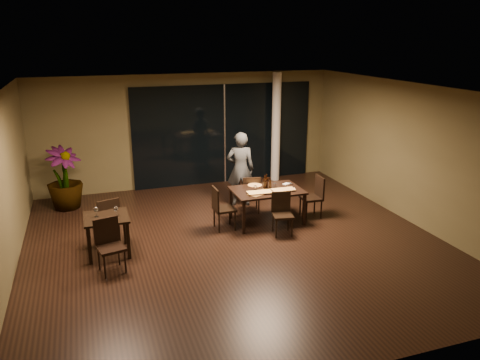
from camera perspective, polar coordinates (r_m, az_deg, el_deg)
The scene contains 32 objects.
ground at distance 9.39m, azimuth -0.64°, elevation -7.61°, with size 8.00×8.00×0.00m, color black.
wall_back at distance 12.67m, azimuth -6.41°, elevation 6.03°, with size 8.00×0.10×3.00m, color brown.
wall_front at distance 5.42m, azimuth 12.97°, elevation -10.13°, with size 8.00×0.10×3.00m, color brown.
wall_right at distance 10.78m, azimuth 20.27°, elevation 3.07°, with size 0.10×8.00×3.00m, color brown.
ceiling at distance 8.56m, azimuth -0.71°, elevation 11.04°, with size 8.00×8.00×0.04m, color silver.
window_panel at distance 12.86m, azimuth -1.93°, elevation 5.62°, with size 5.00×0.06×2.70m, color black.
column at distance 13.01m, azimuth 4.41°, elevation 6.39°, with size 0.24×0.24×3.00m, color silver.
main_table at distance 10.15m, azimuth 3.31°, elevation -1.56°, with size 1.50×1.00×0.75m.
side_table at distance 9.04m, azimuth -15.95°, elevation -5.03°, with size 0.80×0.80×0.75m.
chair_main_far at distance 10.70m, azimuth 1.36°, elevation -1.54°, with size 0.49×0.49×0.89m.
chair_main_near at distance 9.69m, azimuth 5.12°, elevation -3.76°, with size 0.47×0.47×0.87m.
chair_main_left at distance 9.82m, azimuth -2.37°, elevation -3.20°, with size 0.44×0.44×0.93m.
chair_main_right at distance 10.63m, azimuth 9.09°, elevation -1.74°, with size 0.46×0.46×0.94m.
chair_side_far at distance 9.53m, azimuth -15.83°, elevation -4.49°, with size 0.54×0.54×0.94m.
chair_side_near at distance 8.46m, azimuth -15.67°, elevation -7.31°, with size 0.52×0.52×0.94m.
diner at distance 11.12m, azimuth 0.05°, elevation 1.34°, with size 0.61×0.41×1.79m, color #303335.
potted_plant at distance 11.68m, azimuth -20.65°, elevation 0.20°, with size 0.81×0.81×1.48m, color #1A4B19.
pizza_board_left at distance 9.87m, azimuth 2.42°, elevation -1.61°, with size 0.54×0.27×0.01m, color #4F3519.
pizza_board_right at distance 10.07m, azimuth 5.29°, elevation -1.29°, with size 0.51×0.26×0.01m, color #422315.
oblong_pizza_left at distance 9.86m, azimuth 2.42°, elevation -1.52°, with size 0.51×0.23×0.02m, color maroon, non-canonical shape.
oblong_pizza_right at distance 10.06m, azimuth 5.29°, elevation -1.20°, with size 0.48×0.22×0.02m, color maroon, non-canonical shape.
round_pizza at distance 10.36m, azimuth 1.83°, elevation -0.67°, with size 0.31×0.31×0.01m, color #B21D13.
bottle_a at distance 10.12m, azimuth 3.04°, elevation -0.29°, with size 0.07×0.07×0.30m, color black, non-canonical shape.
bottle_b at distance 10.11m, azimuth 3.70°, elevation -0.43°, with size 0.06×0.06×0.26m, color black, non-canonical shape.
bottle_c at distance 10.17m, azimuth 3.24°, elevation -0.15°, with size 0.07×0.07×0.32m, color black, non-canonical shape.
tumbler_left at distance 10.08m, azimuth 1.89°, elevation -0.97°, with size 0.08×0.08×0.09m, color white.
tumbler_right at distance 10.28m, azimuth 4.25°, elevation -0.65°, with size 0.07×0.07×0.09m, color white.
napkin_near at distance 10.20m, azimuth 6.21°, elevation -1.06°, with size 0.18×0.10×0.01m, color white.
napkin_far at distance 10.53m, azimuth 5.72°, elevation -0.45°, with size 0.18×0.10×0.01m, color white.
wine_glass_a at distance 8.99m, azimuth -17.13°, elevation -3.75°, with size 0.08×0.08×0.19m, color white, non-canonical shape.
wine_glass_b at distance 8.93m, azimuth -14.86°, elevation -3.71°, with size 0.08×0.08×0.18m, color white, non-canonical shape.
side_napkin at distance 8.84m, azimuth -15.65°, elevation -4.58°, with size 0.18×0.11×0.01m, color silver.
Camera 1 is at (-2.64, -8.09, 3.96)m, focal length 35.00 mm.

